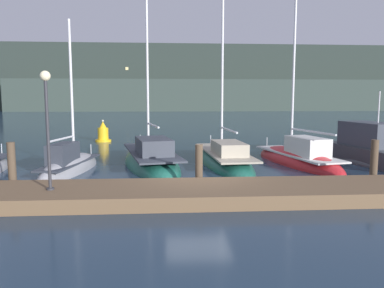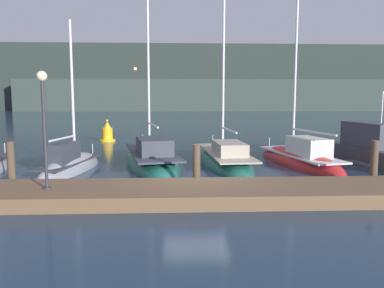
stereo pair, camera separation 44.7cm
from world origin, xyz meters
name	(u,v)px [view 2 (the right image)]	position (x,y,z in m)	size (l,w,h in m)	color
ground_plane	(196,186)	(0.00, 0.00, 0.00)	(400.00, 400.00, 0.00)	#1E3347
dock	(199,193)	(0.00, -1.99, 0.23)	(34.96, 2.80, 0.45)	brown
mooring_pile_1	(11,166)	(-6.75, -0.34, 0.89)	(0.28, 0.28, 1.78)	#4C3D2D
mooring_pile_2	(196,166)	(0.00, -0.34, 0.82)	(0.28, 0.28, 1.64)	#4C3D2D
mooring_pile_3	(374,163)	(6.75, -0.34, 0.88)	(0.28, 0.28, 1.76)	#4C3D2D
sailboat_berth_3	(70,169)	(-5.58, 3.01, 0.13)	(2.25, 5.81, 7.64)	gray
sailboat_berth_4	(152,163)	(-1.98, 4.53, 0.14)	(4.01, 8.66, 13.20)	#195647
sailboat_berth_5	(225,162)	(1.74, 4.62, 0.13)	(2.71, 8.29, 12.98)	#195647
sailboat_berth_6	(299,162)	(5.52, 4.52, 0.13)	(3.40, 7.68, 10.23)	red
motorboat_berth_7	(379,156)	(9.54, 4.28, 0.41)	(3.44, 7.63, 4.20)	#2D3338
channel_buoy	(107,134)	(-6.09, 15.33, 0.61)	(1.21, 1.21, 1.70)	gold
dock_lamppost	(43,110)	(-4.88, -2.13, 2.96)	(0.32, 0.32, 3.72)	#2D2D33
hillside_backdrop	(192,81)	(4.26, 98.01, 8.54)	(240.00, 23.00, 18.55)	#28332D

